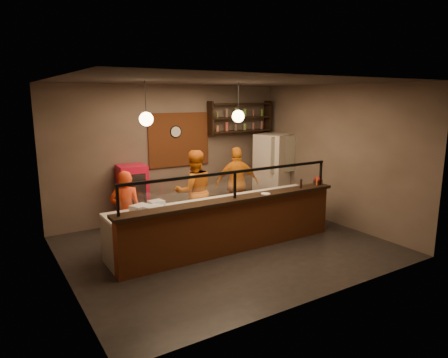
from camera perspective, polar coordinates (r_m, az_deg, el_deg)
floor at (r=8.07m, az=0.32°, el=-9.59°), size 6.00×6.00×0.00m
ceiling at (r=7.53m, az=0.35°, el=13.76°), size 6.00×6.00×0.00m
wall_back at (r=9.82m, az=-7.50°, el=3.80°), size 6.00×0.00×6.00m
wall_left at (r=6.57m, az=-22.36°, el=-0.85°), size 0.00×5.00×5.00m
wall_right at (r=9.56m, az=15.74°, el=3.25°), size 0.00×5.00×5.00m
wall_front at (r=5.73m, az=13.83°, el=-2.05°), size 6.00×0.00×6.00m
brick_patch at (r=9.84m, az=-6.41°, el=5.60°), size 1.60×0.04×1.30m
service_counter at (r=7.66m, az=1.53°, el=-6.79°), size 4.60×0.25×1.00m
counter_ledge at (r=7.51m, az=1.55°, el=-2.95°), size 4.70×0.37×0.06m
worktop_cabinet at (r=8.09m, az=-0.44°, el=-6.35°), size 4.60×0.75×0.85m
worktop at (r=7.96m, az=-0.44°, el=-3.26°), size 4.60×0.75×0.05m
sneeze_guard at (r=7.43m, az=1.57°, el=-0.41°), size 4.50×0.05×0.52m
wall_shelving at (r=10.52m, az=2.36°, el=8.78°), size 1.84×0.28×0.85m
wall_clock at (r=9.77m, az=-6.95°, el=6.72°), size 0.30×0.04×0.30m
pendant_left at (r=7.04m, az=-11.05°, el=8.42°), size 0.24×0.24×0.77m
pendant_right at (r=7.92m, az=2.04°, el=8.95°), size 0.24×0.24×0.77m
cook_left at (r=7.83m, az=-13.84°, el=-4.52°), size 0.67×0.56×1.58m
cook_mid at (r=8.71m, az=-4.26°, el=-1.78°), size 0.99×0.84×1.81m
cook_right at (r=9.63m, az=1.89°, el=-0.62°), size 1.12×0.79×1.76m
fridge at (r=10.68m, az=6.99°, el=1.11°), size 1.05×1.03×1.98m
red_cooler at (r=9.25m, az=-12.88°, el=-2.45°), size 0.65×0.61×1.44m
pizza_dough at (r=7.76m, az=-2.55°, el=-3.44°), size 0.61×0.61×0.01m
prep_tub_a at (r=7.23m, az=-11.88°, el=-4.24°), size 0.37×0.34×0.15m
prep_tub_b at (r=7.54m, az=-9.66°, el=-3.56°), size 0.30×0.25×0.13m
prep_tub_c at (r=7.10m, az=-9.93°, el=-4.43°), size 0.39×0.36×0.16m
rolling_pin at (r=7.22m, az=-11.37°, el=-4.64°), size 0.31×0.15×0.05m
condiment_caddy at (r=8.91m, az=13.26°, el=-0.44°), size 0.19×0.16×0.09m
pepper_mill at (r=8.44m, az=10.95°, el=-0.65°), size 0.05×0.05×0.19m
small_plate at (r=7.85m, az=5.98°, el=-2.10°), size 0.24×0.24×0.01m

